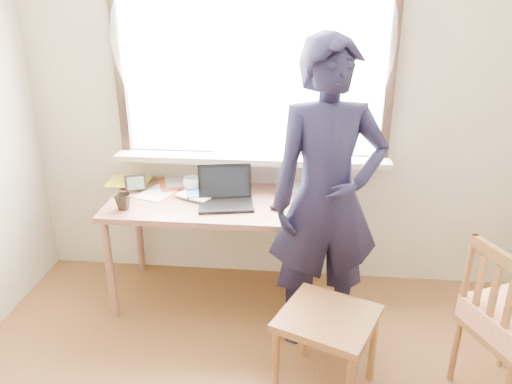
# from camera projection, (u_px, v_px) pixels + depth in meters

# --- Properties ---
(room_shell) EXTENTS (3.52, 4.02, 2.61)m
(room_shell) POSITION_uv_depth(u_px,v_px,m) (249.00, 114.00, 1.52)
(room_shell) COLOR #BAAF96
(room_shell) RESTS_ON ground
(desk) EXTENTS (1.35, 0.68, 0.73)m
(desk) POSITION_uv_depth(u_px,v_px,m) (215.00, 211.00, 3.24)
(desk) COLOR brown
(desk) RESTS_ON ground
(laptop) EXTENTS (0.39, 0.34, 0.23)m
(laptop) POSITION_uv_depth(u_px,v_px,m) (225.00, 195.00, 3.16)
(laptop) COLOR black
(laptop) RESTS_ON desk
(mug_white) EXTENTS (0.17, 0.17, 0.09)m
(mug_white) POSITION_uv_depth(u_px,v_px,m) (192.00, 184.00, 3.36)
(mug_white) COLOR white
(mug_white) RESTS_ON desk
(mug_dark) EXTENTS (0.11, 0.11, 0.10)m
(mug_dark) POSITION_uv_depth(u_px,v_px,m) (123.00, 202.00, 3.07)
(mug_dark) COLOR black
(mug_dark) RESTS_ON desk
(mouse) EXTENTS (0.09, 0.06, 0.03)m
(mouse) POSITION_uv_depth(u_px,v_px,m) (277.00, 207.00, 3.08)
(mouse) COLOR black
(mouse) RESTS_ON desk
(desk_clutter) EXTENTS (0.79, 0.48, 0.04)m
(desk_clutter) POSITION_uv_depth(u_px,v_px,m) (165.00, 185.00, 3.41)
(desk_clutter) COLOR white
(desk_clutter) RESTS_ON desk
(book_a) EXTENTS (0.24, 0.28, 0.02)m
(book_a) POSITION_uv_depth(u_px,v_px,m) (165.00, 183.00, 3.48)
(book_a) COLOR white
(book_a) RESTS_ON desk
(book_b) EXTENTS (0.17, 0.24, 0.02)m
(book_b) POSITION_uv_depth(u_px,v_px,m) (286.00, 186.00, 3.42)
(book_b) COLOR white
(book_b) RESTS_ON desk
(picture_frame) EXTENTS (0.13, 0.07, 0.11)m
(picture_frame) POSITION_uv_depth(u_px,v_px,m) (136.00, 184.00, 3.34)
(picture_frame) COLOR black
(picture_frame) RESTS_ON desk
(work_chair) EXTENTS (0.59, 0.58, 0.47)m
(work_chair) POSITION_uv_depth(u_px,v_px,m) (327.00, 327.00, 2.54)
(work_chair) COLOR brown
(work_chair) RESTS_ON ground
(person) EXTENTS (0.74, 0.56, 1.80)m
(person) POSITION_uv_depth(u_px,v_px,m) (327.00, 199.00, 2.79)
(person) COLOR black
(person) RESTS_ON ground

